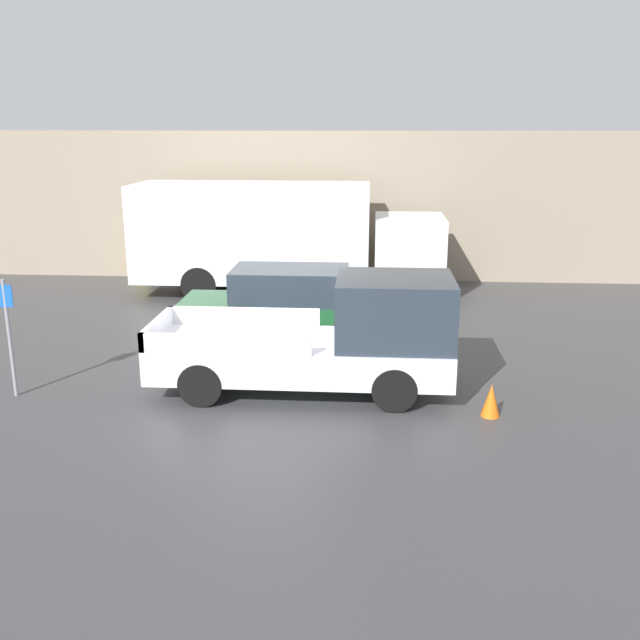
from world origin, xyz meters
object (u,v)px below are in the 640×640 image
Objects in this scene: delivery_truck at (277,235)px; car at (286,303)px; newspaper_box at (142,261)px; traffic_cone at (491,400)px; parking_sign at (9,331)px; pickup_truck at (334,339)px.

car is at bearing -80.02° from delivery_truck.
newspaper_box is (-4.59, 1.86, -1.17)m from delivery_truck.
traffic_cone is at bearing -47.20° from car.
parking_sign reaches higher than car.
newspaper_box is at bearing 157.91° from delivery_truck.
car is 8.18m from newspaper_box.
delivery_truck reaches higher than traffic_cone.
delivery_truck is at bearing 118.82° from traffic_cone.
pickup_truck is 2.50× the size of parking_sign.
delivery_truck is at bearing -22.09° from newspaper_box.
car is 6.01m from parking_sign.
delivery_truck is 9.91m from traffic_cone.
parking_sign is 8.52m from traffic_cone.
pickup_truck is 9.46× the size of traffic_cone.
car reaches higher than newspaper_box.
newspaper_box is (-5.35, 6.17, -0.28)m from car.
pickup_truck is 11.57m from newspaper_box.
delivery_truck is (-0.76, 4.31, 0.89)m from car.
parking_sign is at bearing -85.16° from newspaper_box.
pickup_truck is 7.92m from delivery_truck.
pickup_truck reaches higher than car.
delivery_truck is 5.10m from newspaper_box.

